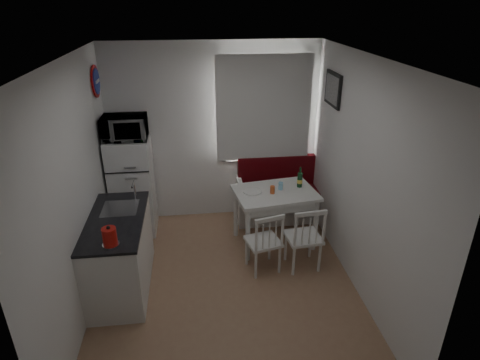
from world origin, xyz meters
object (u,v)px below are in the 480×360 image
object	(u,v)px
dining_table	(275,197)
chair_right	(306,233)
fridge	(133,186)
bench	(280,199)
kettle	(110,237)
microwave	(125,128)
wine_bottle	(300,177)
chair_left	(265,237)
kitchen_counter	(120,253)

from	to	relation	value
dining_table	chair_right	distance (m)	0.72
chair_right	fridge	size ratio (longest dim) A/B	0.33
bench	kettle	world-z (taller)	kettle
chair_right	fridge	distance (m)	2.49
microwave	wine_bottle	world-z (taller)	microwave
chair_left	wine_bottle	distance (m)	1.05
chair_right	kitchen_counter	bearing A→B (deg)	175.46
chair_left	wine_bottle	xyz separation A→B (m)	(0.60, 0.76, 0.41)
kettle	wine_bottle	size ratio (longest dim) A/B	0.79
bench	kettle	distance (m)	2.92
wine_bottle	dining_table	bearing A→B (deg)	-164.05
chair_right	wine_bottle	world-z (taller)	wine_bottle
dining_table	chair_left	xyz separation A→B (m)	(-0.25, -0.66, -0.19)
kitchen_counter	dining_table	bearing A→B (deg)	19.48
dining_table	chair_right	world-z (taller)	chair_right
kitchen_counter	wine_bottle	bearing A→B (deg)	18.95
kettle	kitchen_counter	bearing A→B (deg)	95.28
chair_right	kettle	xyz separation A→B (m)	(-2.13, -0.56, 0.47)
bench	fridge	distance (m)	2.18
bench	chair_right	size ratio (longest dim) A/B	2.82
kitchen_counter	microwave	world-z (taller)	microwave
chair_right	wine_bottle	distance (m)	0.86
bench	fridge	bearing A→B (deg)	-177.05
bench	kettle	size ratio (longest dim) A/B	5.98
fridge	kettle	xyz separation A→B (m)	(0.03, -1.78, 0.30)
microwave	wine_bottle	distance (m)	2.39
chair_right	wine_bottle	size ratio (longest dim) A/B	1.67
kitchen_counter	microwave	bearing A→B (deg)	89.06
fridge	microwave	size ratio (longest dim) A/B	2.50
fridge	chair_left	bearing A→B (deg)	-36.19
wine_bottle	chair_left	bearing A→B (deg)	-128.47
chair_right	microwave	world-z (taller)	microwave
chair_right	kettle	bearing A→B (deg)	-170.46
bench	dining_table	bearing A→B (deg)	-109.16
chair_left	kitchen_counter	bearing A→B (deg)	167.04
microwave	wine_bottle	bearing A→B (deg)	-10.30
bench	wine_bottle	size ratio (longest dim) A/B	4.71
dining_table	kitchen_counter	bearing A→B (deg)	-168.71
kitchen_counter	chair_left	distance (m)	1.68
dining_table	kettle	bearing A→B (deg)	-155.26
wine_bottle	bench	bearing A→B (deg)	101.53
dining_table	chair_right	size ratio (longest dim) A/B	2.43
kettle	wine_bottle	distance (m)	2.59
wine_bottle	chair_right	bearing A→B (deg)	-97.50
dining_table	microwave	world-z (taller)	microwave
microwave	wine_bottle	xyz separation A→B (m)	(2.26, -0.41, -0.64)
dining_table	fridge	xyz separation A→B (m)	(-1.91, 0.56, 0.01)
kitchen_counter	wine_bottle	distance (m)	2.46
chair_left	kettle	size ratio (longest dim) A/B	2.10
microwave	wine_bottle	size ratio (longest dim) A/B	2.01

